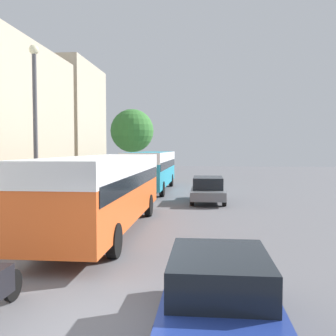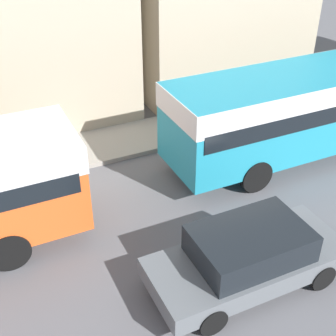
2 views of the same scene
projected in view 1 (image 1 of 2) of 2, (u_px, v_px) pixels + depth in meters
ground_plane at (91, 331)px, 6.38m from camera, size 120.00×120.00×0.00m
building_far_terrace at (53, 128)px, 27.74m from camera, size 6.15×7.03×9.25m
bus_lead at (106, 182)px, 13.99m from camera, size 2.51×10.78×2.83m
bus_following at (152, 165)px, 27.57m from camera, size 2.55×10.78×2.87m
car_crossing at (208, 189)px, 21.71m from camera, size 1.96×4.54×1.47m
car_far_curb at (219, 291)px, 6.30m from camera, size 1.94×3.88×1.35m
street_tree at (132, 131)px, 36.90m from camera, size 4.25×4.25×6.86m
lamp_post at (35, 122)px, 13.87m from camera, size 0.36×0.36×6.78m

